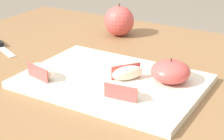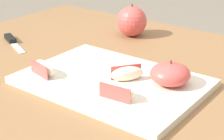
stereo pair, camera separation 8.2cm
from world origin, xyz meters
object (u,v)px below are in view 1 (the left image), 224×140
(apple_half_skin_up, at_px, (170,71))
(apple_wedge_right, at_px, (128,73))
(cutting_board, at_px, (112,81))
(whole_apple_pink_lady, at_px, (119,21))
(apple_wedge_front, at_px, (42,71))
(apple_wedge_near_knife, at_px, (123,90))

(apple_half_skin_up, xyz_separation_m, apple_wedge_right, (-0.08, -0.04, -0.01))
(cutting_board, distance_m, whole_apple_pink_lady, 0.36)
(whole_apple_pink_lady, bearing_deg, cutting_board, -62.90)
(apple_wedge_front, relative_size, apple_wedge_right, 1.05)
(apple_half_skin_up, relative_size, apple_wedge_near_knife, 1.15)
(cutting_board, bearing_deg, apple_wedge_near_knife, -46.22)
(cutting_board, relative_size, apple_wedge_near_knife, 5.23)
(apple_wedge_near_knife, height_order, whole_apple_pink_lady, whole_apple_pink_lady)
(apple_wedge_front, distance_m, apple_wedge_right, 0.19)
(whole_apple_pink_lady, bearing_deg, apple_wedge_right, -57.31)
(apple_wedge_front, height_order, whole_apple_pink_lady, whole_apple_pink_lady)
(apple_wedge_right, bearing_deg, whole_apple_pink_lady, 122.69)
(apple_wedge_right, bearing_deg, apple_wedge_front, -153.03)
(apple_wedge_front, bearing_deg, whole_apple_pink_lady, 94.06)
(apple_half_skin_up, relative_size, whole_apple_pink_lady, 0.86)
(apple_half_skin_up, distance_m, apple_wedge_front, 0.28)
(apple_wedge_right, distance_m, whole_apple_pink_lady, 0.37)
(cutting_board, xyz_separation_m, apple_wedge_front, (-0.14, -0.08, 0.02))
(apple_wedge_right, bearing_deg, apple_half_skin_up, 25.14)
(apple_wedge_front, bearing_deg, cutting_board, 29.11)
(apple_half_skin_up, height_order, apple_wedge_near_knife, apple_half_skin_up)
(whole_apple_pink_lady, bearing_deg, apple_half_skin_up, -43.88)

